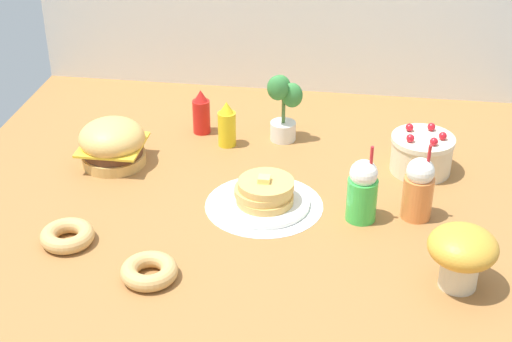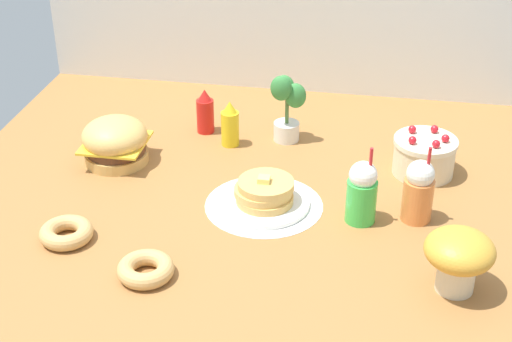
% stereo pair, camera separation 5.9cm
% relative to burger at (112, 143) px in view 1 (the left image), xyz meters
% --- Properties ---
extents(ground_plane, '(2.01, 1.90, 0.02)m').
position_rel_burger_xyz_m(ground_plane, '(0.49, -0.21, -0.09)').
color(ground_plane, '#9E6B38').
extents(doily_mat, '(0.38, 0.38, 0.00)m').
position_rel_burger_xyz_m(doily_mat, '(0.56, -0.20, -0.08)').
color(doily_mat, white).
rests_on(doily_mat, ground_plane).
extents(burger, '(0.23, 0.23, 0.16)m').
position_rel_burger_xyz_m(burger, '(0.00, 0.00, 0.00)').
color(burger, '#DBA859').
rests_on(burger, ground_plane).
extents(pancake_stack, '(0.29, 0.29, 0.10)m').
position_rel_burger_xyz_m(pancake_stack, '(0.56, -0.20, -0.04)').
color(pancake_stack, white).
rests_on(pancake_stack, doily_mat).
extents(layer_cake, '(0.21, 0.21, 0.16)m').
position_rel_burger_xyz_m(layer_cake, '(1.06, 0.11, -0.01)').
color(layer_cake, beige).
rests_on(layer_cake, ground_plane).
extents(ketchup_bottle, '(0.07, 0.07, 0.17)m').
position_rel_burger_xyz_m(ketchup_bottle, '(0.25, 0.28, 0.00)').
color(ketchup_bottle, red).
rests_on(ketchup_bottle, ground_plane).
extents(mustard_bottle, '(0.07, 0.07, 0.17)m').
position_rel_burger_xyz_m(mustard_bottle, '(0.37, 0.19, 0.00)').
color(mustard_bottle, yellow).
rests_on(mustard_bottle, ground_plane).
extents(cream_soda_cup, '(0.09, 0.09, 0.26)m').
position_rel_burger_xyz_m(cream_soda_cup, '(0.87, -0.23, 0.02)').
color(cream_soda_cup, green).
rests_on(cream_soda_cup, ground_plane).
extents(orange_float_cup, '(0.09, 0.09, 0.26)m').
position_rel_burger_xyz_m(orange_float_cup, '(1.04, -0.19, 0.02)').
color(orange_float_cup, orange).
rests_on(orange_float_cup, ground_plane).
extents(donut_pink_glaze, '(0.16, 0.16, 0.05)m').
position_rel_burger_xyz_m(donut_pink_glaze, '(0.01, -0.49, -0.05)').
color(donut_pink_glaze, tan).
rests_on(donut_pink_glaze, ground_plane).
extents(donut_chocolate, '(0.16, 0.16, 0.05)m').
position_rel_burger_xyz_m(donut_chocolate, '(0.30, -0.62, -0.05)').
color(donut_chocolate, tan).
rests_on(donut_chocolate, ground_plane).
extents(potted_plant, '(0.13, 0.10, 0.26)m').
position_rel_burger_xyz_m(potted_plant, '(0.56, 0.27, 0.06)').
color(potted_plant, white).
rests_on(potted_plant, ground_plane).
extents(mushroom_stool, '(0.19, 0.19, 0.18)m').
position_rel_burger_xyz_m(mushroom_stool, '(1.14, -0.52, 0.03)').
color(mushroom_stool, beige).
rests_on(mushroom_stool, ground_plane).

